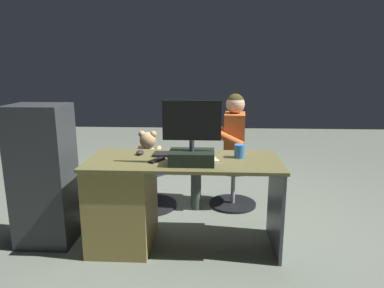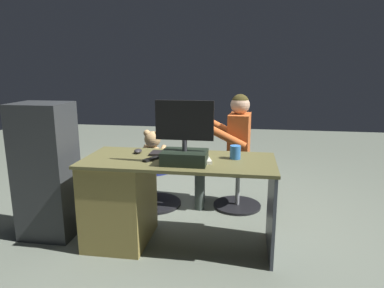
% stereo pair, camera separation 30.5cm
% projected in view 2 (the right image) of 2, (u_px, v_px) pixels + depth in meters
% --- Properties ---
extents(ground_plane, '(10.00, 10.00, 0.00)m').
position_uv_depth(ground_plane, '(188.00, 221.00, 3.25)').
color(ground_plane, slate).
extents(desk, '(1.50, 0.64, 0.73)m').
position_uv_depth(desk, '(132.00, 197.00, 2.82)').
color(desk, brown).
rests_on(desk, ground_plane).
extents(monitor, '(0.43, 0.24, 0.47)m').
position_uv_depth(monitor, '(185.00, 146.00, 2.53)').
color(monitor, black).
rests_on(monitor, desk).
extents(keyboard, '(0.42, 0.14, 0.02)m').
position_uv_depth(keyboard, '(176.00, 154.00, 2.80)').
color(keyboard, black).
rests_on(keyboard, desk).
extents(computer_mouse, '(0.06, 0.10, 0.04)m').
position_uv_depth(computer_mouse, '(138.00, 151.00, 2.86)').
color(computer_mouse, '#29262A').
rests_on(computer_mouse, desk).
extents(cup, '(0.08, 0.08, 0.11)m').
position_uv_depth(cup, '(235.00, 152.00, 2.68)').
color(cup, '#3372BF').
rests_on(cup, desk).
extents(tv_remote, '(0.11, 0.15, 0.02)m').
position_uv_depth(tv_remote, '(151.00, 159.00, 2.65)').
color(tv_remote, black).
rests_on(tv_remote, desk).
extents(notebook_binder, '(0.29, 0.35, 0.02)m').
position_uv_depth(notebook_binder, '(195.00, 158.00, 2.67)').
color(notebook_binder, beige).
rests_on(notebook_binder, desk).
extents(office_chair_teddy, '(0.57, 0.57, 0.44)m').
position_uv_depth(office_chair_teddy, '(154.00, 183.00, 3.60)').
color(office_chair_teddy, black).
rests_on(office_chair_teddy, ground_plane).
extents(teddy_bear, '(0.25, 0.25, 0.36)m').
position_uv_depth(teddy_bear, '(153.00, 149.00, 3.53)').
color(teddy_bear, tan).
rests_on(teddy_bear, office_chair_teddy).
extents(visitor_chair, '(0.49, 0.49, 0.44)m').
position_uv_depth(visitor_chair, '(238.00, 183.00, 3.54)').
color(visitor_chair, black).
rests_on(visitor_chair, ground_plane).
extents(person, '(0.56, 0.51, 1.17)m').
position_uv_depth(person, '(230.00, 143.00, 3.45)').
color(person, '#C45826').
rests_on(person, ground_plane).
extents(equipment_rack, '(0.44, 0.36, 1.15)m').
position_uv_depth(equipment_rack, '(46.00, 171.00, 2.88)').
color(equipment_rack, '#2D3032').
rests_on(equipment_rack, ground_plane).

